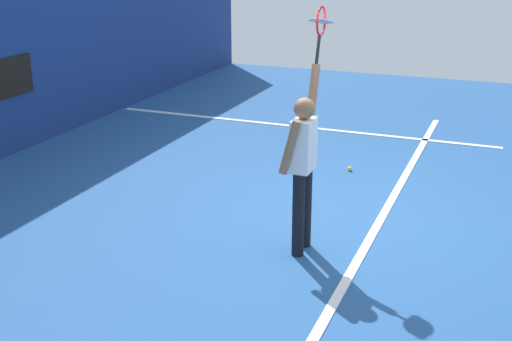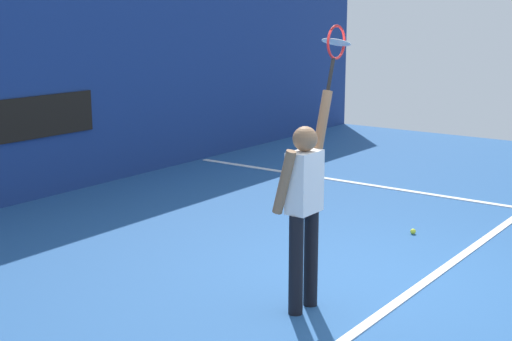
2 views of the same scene
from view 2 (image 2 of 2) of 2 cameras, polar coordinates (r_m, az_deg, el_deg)
ground_plane at (r=7.52m, az=10.42°, el=-8.65°), size 18.00×18.00×0.00m
back_wall at (r=10.82m, az=-17.68°, el=6.57°), size 18.00×0.20×3.37m
sponsor_banner_center at (r=10.78m, az=-17.13°, el=3.92°), size 2.20×0.03×0.60m
court_baseline at (r=7.41m, az=12.34°, el=-9.00°), size 10.00×0.10×0.01m
court_sideline at (r=11.49m, az=9.42°, el=-1.22°), size 0.10×7.00×0.01m
tennis_player at (r=6.49m, az=3.77°, el=-2.47°), size 0.66×0.31×1.98m
tennis_racket at (r=6.69m, az=6.22°, el=9.62°), size 0.39×0.27×0.63m
spare_ball at (r=9.15m, az=12.13°, el=-4.66°), size 0.07×0.07×0.07m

